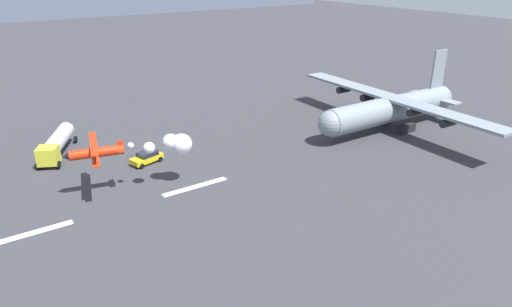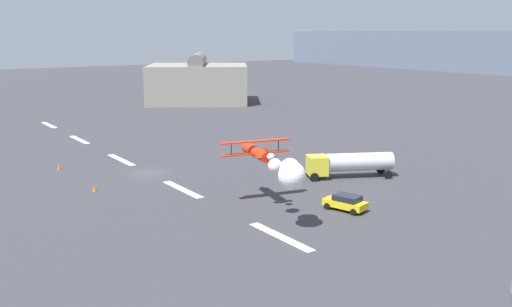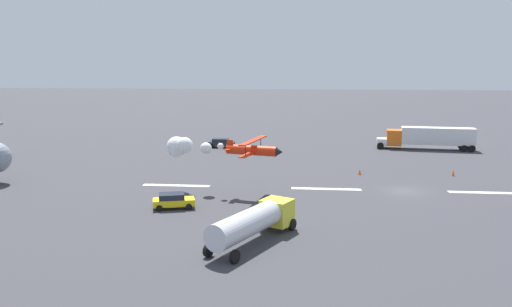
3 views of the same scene
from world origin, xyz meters
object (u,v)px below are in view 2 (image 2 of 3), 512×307
at_px(traffic_cone_near, 59,167).
at_px(traffic_cone_far, 94,188).
at_px(fuel_tanker_truck, 349,163).
at_px(stunt_biplane_red, 279,166).
at_px(airport_staff_sedan, 346,202).

xyz_separation_m(traffic_cone_near, traffic_cone_far, (11.85, 0.37, 0.00)).
bearing_deg(traffic_cone_near, fuel_tanker_truck, 49.46).
xyz_separation_m(fuel_tanker_truck, traffic_cone_near, (-23.01, -26.90, -1.38)).
xyz_separation_m(stunt_biplane_red, traffic_cone_near, (-30.43, -11.00, -4.67)).
relative_size(fuel_tanker_truck, traffic_cone_far, 13.48).
relative_size(airport_staff_sedan, traffic_cone_far, 5.92).
relative_size(fuel_tanker_truck, traffic_cone_near, 13.48).
relative_size(traffic_cone_near, traffic_cone_far, 1.00).
xyz_separation_m(stunt_biplane_red, airport_staff_sedan, (1.53, 6.91, -4.23)).
distance_m(stunt_biplane_red, fuel_tanker_truck, 17.86).
bearing_deg(traffic_cone_far, airport_staff_sedan, 41.08).
distance_m(fuel_tanker_truck, airport_staff_sedan, 12.73).
bearing_deg(fuel_tanker_truck, traffic_cone_near, -130.54).
height_order(stunt_biplane_red, fuel_tanker_truck, stunt_biplane_red).
relative_size(stunt_biplane_red, fuel_tanker_truck, 1.33).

